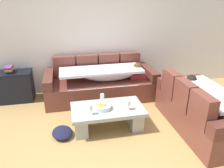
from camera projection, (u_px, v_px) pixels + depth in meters
The scene contains 13 objects.
ground_plane at pixel (117, 142), 3.39m from camera, with size 14.00×14.00×0.00m, color #A7854C.
back_wall at pixel (95, 32), 4.81m from camera, with size 9.00×0.10×2.70m, color silver.
couch_along_wall at pixel (102, 83), 4.74m from camera, with size 2.32×0.92×0.88m.
couch_near_window at pixel (202, 110), 3.65m from camera, with size 0.92×1.79×0.88m.
coffee_table at pixel (108, 115), 3.69m from camera, with size 1.20×0.68×0.38m.
fruit_bowl at pixel (102, 107), 3.58m from camera, with size 0.28×0.28×0.10m.
wine_glass_near_left at pixel (90, 108), 3.39m from camera, with size 0.07×0.07×0.17m.
wine_glass_near_right at pixel (128, 103), 3.53m from camera, with size 0.07×0.07×0.17m.
wine_glass_far_back at pixel (102, 97), 3.75m from camera, with size 0.07×0.07×0.17m.
open_magazine at pixel (117, 103), 3.77m from camera, with size 0.28×0.21×0.01m, color white.
side_cabinet at pixel (15, 86), 4.60m from camera, with size 0.72×0.44×0.64m.
book_stack_on_cabinet at pixel (9, 69), 4.44m from camera, with size 0.18×0.25×0.13m.
crumpled_garment at pixel (62, 133), 3.52m from camera, with size 0.40×0.32×0.12m, color #191933.
Camera 1 is at (-0.65, -2.70, 2.14)m, focal length 35.10 mm.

